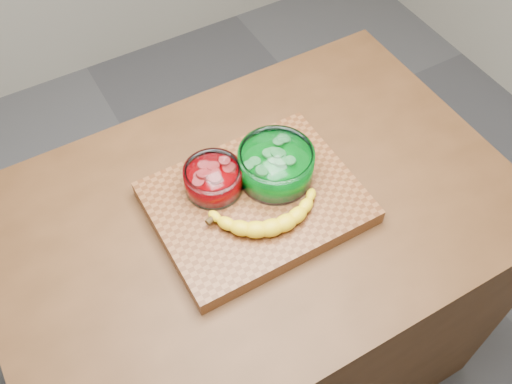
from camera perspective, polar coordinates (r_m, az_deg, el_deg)
ground at (r=2.09m, az=0.00°, el=-15.96°), size 3.50×3.50×0.00m
counter at (r=1.68m, az=0.00°, el=-10.48°), size 1.20×0.80×0.90m
cutting_board at (r=1.28m, az=0.00°, el=-1.08°), size 0.45×0.35×0.04m
bowl_red at (r=1.26m, az=-4.30°, el=1.31°), size 0.13×0.13×0.06m
bowl_green at (r=1.27m, az=2.00°, el=2.69°), size 0.17×0.17×0.08m
banana at (r=1.22m, az=1.17°, el=-1.93°), size 0.27×0.15×0.04m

